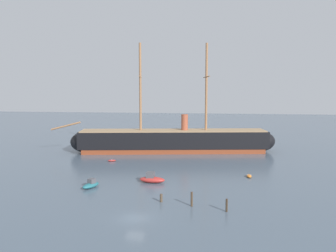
{
  "coord_description": "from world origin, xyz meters",
  "views": [
    {
      "loc": [
        10.68,
        -45.52,
        17.69
      ],
      "look_at": [
        0.04,
        33.18,
        9.09
      ],
      "focal_mm": 37.94,
      "sensor_mm": 36.0,
      "label": 1
    }
  ],
  "objects_px": {
    "motorboat_near_centre": "(152,179)",
    "mooring_piling_nearest": "(161,198)",
    "tall_ship": "(173,141)",
    "dinghy_alongside_bow": "(112,161)",
    "motorboat_foreground_left": "(91,185)",
    "motorboat_distant_centre": "(184,143)",
    "mooring_piling_left_pair": "(192,199)",
    "mooring_piling_right_pair": "(227,205)",
    "dinghy_mid_right": "(249,176)",
    "sailboat_far_left": "(82,146)"
  },
  "relations": [
    {
      "from": "dinghy_alongside_bow",
      "to": "sailboat_far_left",
      "type": "distance_m",
      "value": 22.84
    },
    {
      "from": "motorboat_foreground_left",
      "to": "dinghy_mid_right",
      "type": "relative_size",
      "value": 1.92
    },
    {
      "from": "motorboat_distant_centre",
      "to": "mooring_piling_left_pair",
      "type": "xyz_separation_m",
      "value": [
        6.25,
        -56.04,
        0.42
      ]
    },
    {
      "from": "tall_ship",
      "to": "motorboat_foreground_left",
      "type": "height_order",
      "value": "tall_ship"
    },
    {
      "from": "sailboat_far_left",
      "to": "mooring_piling_nearest",
      "type": "bearing_deg",
      "value": -56.17
    },
    {
      "from": "mooring_piling_left_pair",
      "to": "motorboat_near_centre",
      "type": "bearing_deg",
      "value": 124.08
    },
    {
      "from": "motorboat_foreground_left",
      "to": "dinghy_mid_right",
      "type": "xyz_separation_m",
      "value": [
        28.54,
        11.45,
        -0.31
      ]
    },
    {
      "from": "dinghy_mid_right",
      "to": "mooring_piling_right_pair",
      "type": "bearing_deg",
      "value": -103.66
    },
    {
      "from": "tall_ship",
      "to": "motorboat_near_centre",
      "type": "distance_m",
      "value": 32.25
    },
    {
      "from": "motorboat_distant_centre",
      "to": "mooring_piling_nearest",
      "type": "height_order",
      "value": "motorboat_distant_centre"
    },
    {
      "from": "motorboat_distant_centre",
      "to": "motorboat_near_centre",
      "type": "bearing_deg",
      "value": -92.65
    },
    {
      "from": "dinghy_alongside_bow",
      "to": "motorboat_foreground_left",
      "type": "bearing_deg",
      "value": -82.73
    },
    {
      "from": "motorboat_distant_centre",
      "to": "mooring_piling_left_pair",
      "type": "bearing_deg",
      "value": -83.63
    },
    {
      "from": "dinghy_alongside_bow",
      "to": "mooring_piling_nearest",
      "type": "relative_size",
      "value": 1.68
    },
    {
      "from": "tall_ship",
      "to": "mooring_piling_left_pair",
      "type": "height_order",
      "value": "tall_ship"
    },
    {
      "from": "dinghy_alongside_bow",
      "to": "mooring_piling_left_pair",
      "type": "relative_size",
      "value": 0.95
    },
    {
      "from": "tall_ship",
      "to": "motorboat_foreground_left",
      "type": "distance_m",
      "value": 38.47
    },
    {
      "from": "dinghy_mid_right",
      "to": "mooring_piling_right_pair",
      "type": "height_order",
      "value": "mooring_piling_right_pair"
    },
    {
      "from": "dinghy_mid_right",
      "to": "sailboat_far_left",
      "type": "distance_m",
      "value": 54.04
    },
    {
      "from": "sailboat_far_left",
      "to": "mooring_piling_left_pair",
      "type": "height_order",
      "value": "sailboat_far_left"
    },
    {
      "from": "motorboat_foreground_left",
      "to": "mooring_piling_right_pair",
      "type": "height_order",
      "value": "mooring_piling_right_pair"
    },
    {
      "from": "tall_ship",
      "to": "mooring_piling_left_pair",
      "type": "relative_size",
      "value": 28.1
    },
    {
      "from": "motorboat_distant_centre",
      "to": "mooring_piling_right_pair",
      "type": "distance_m",
      "value": 58.88
    },
    {
      "from": "tall_ship",
      "to": "dinghy_alongside_bow",
      "type": "xyz_separation_m",
      "value": [
        -13.17,
        -14.6,
        -2.95
      ]
    },
    {
      "from": "tall_ship",
      "to": "dinghy_alongside_bow",
      "type": "height_order",
      "value": "tall_ship"
    },
    {
      "from": "motorboat_foreground_left",
      "to": "mooring_piling_right_pair",
      "type": "xyz_separation_m",
      "value": [
        23.53,
        -9.16,
        0.39
      ]
    },
    {
      "from": "mooring_piling_right_pair",
      "to": "dinghy_alongside_bow",
      "type": "bearing_deg",
      "value": 129.93
    },
    {
      "from": "dinghy_mid_right",
      "to": "sailboat_far_left",
      "type": "relative_size",
      "value": 0.42
    },
    {
      "from": "sailboat_far_left",
      "to": "mooring_piling_right_pair",
      "type": "distance_m",
      "value": 63.95
    },
    {
      "from": "mooring_piling_nearest",
      "to": "mooring_piling_left_pair",
      "type": "bearing_deg",
      "value": -15.72
    },
    {
      "from": "mooring_piling_nearest",
      "to": "motorboat_near_centre",
      "type": "bearing_deg",
      "value": 107.58
    },
    {
      "from": "tall_ship",
      "to": "motorboat_near_centre",
      "type": "relative_size",
      "value": 12.49
    },
    {
      "from": "motorboat_foreground_left",
      "to": "motorboat_distant_centre",
      "type": "xyz_separation_m",
      "value": [
        12.16,
        48.61,
        0.11
      ]
    },
    {
      "from": "motorboat_near_centre",
      "to": "mooring_piling_nearest",
      "type": "height_order",
      "value": "motorboat_near_centre"
    },
    {
      "from": "motorboat_foreground_left",
      "to": "dinghy_alongside_bow",
      "type": "relative_size",
      "value": 1.99
    },
    {
      "from": "motorboat_distant_centre",
      "to": "sailboat_far_left",
      "type": "bearing_deg",
      "value": -163.78
    },
    {
      "from": "mooring_piling_nearest",
      "to": "motorboat_foreground_left",
      "type": "bearing_deg",
      "value": 155.92
    },
    {
      "from": "motorboat_near_centre",
      "to": "mooring_piling_nearest",
      "type": "relative_size",
      "value": 3.97
    },
    {
      "from": "tall_ship",
      "to": "mooring_piling_left_pair",
      "type": "distance_m",
      "value": 45.18
    },
    {
      "from": "dinghy_alongside_bow",
      "to": "sailboat_far_left",
      "type": "xyz_separation_m",
      "value": [
        -14.47,
        17.67,
        0.2
      ]
    },
    {
      "from": "dinghy_alongside_bow",
      "to": "mooring_piling_left_pair",
      "type": "distance_m",
      "value": 36.62
    },
    {
      "from": "tall_ship",
      "to": "motorboat_distant_centre",
      "type": "distance_m",
      "value": 12.05
    },
    {
      "from": "tall_ship",
      "to": "dinghy_mid_right",
      "type": "bearing_deg",
      "value": -54.48
    },
    {
      "from": "tall_ship",
      "to": "dinghy_alongside_bow",
      "type": "distance_m",
      "value": 19.89
    },
    {
      "from": "tall_ship",
      "to": "sailboat_far_left",
      "type": "bearing_deg",
      "value": 173.67
    },
    {
      "from": "sailboat_far_left",
      "to": "mooring_piling_nearest",
      "type": "relative_size",
      "value": 4.12
    },
    {
      "from": "dinghy_alongside_bow",
      "to": "mooring_piling_nearest",
      "type": "distance_m",
      "value": 32.84
    },
    {
      "from": "tall_ship",
      "to": "mooring_piling_nearest",
      "type": "height_order",
      "value": "tall_ship"
    },
    {
      "from": "motorboat_foreground_left",
      "to": "mooring_piling_nearest",
      "type": "xyz_separation_m",
      "value": [
        13.58,
        -6.07,
        0.06
      ]
    },
    {
      "from": "motorboat_near_centre",
      "to": "mooring_piling_left_pair",
      "type": "relative_size",
      "value": 2.25
    }
  ]
}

